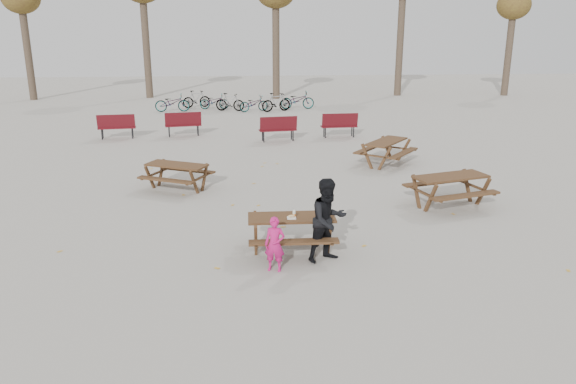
{
  "coord_description": "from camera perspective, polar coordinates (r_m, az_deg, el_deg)",
  "views": [
    {
      "loc": [
        -0.88,
        -10.92,
        4.64
      ],
      "look_at": [
        0.0,
        1.0,
        1.0
      ],
      "focal_mm": 35.0,
      "sensor_mm": 36.0,
      "label": 1
    }
  ],
  "objects": [
    {
      "name": "picnic_table_far",
      "position": [
        19.21,
        9.91,
        3.96
      ],
      "size": [
        2.36,
        2.42,
        0.81
      ],
      "primitive_type": null,
      "rotation": [
        0.0,
        0.0,
        0.9
      ],
      "color": "#3C2115",
      "rests_on": "ground"
    },
    {
      "name": "adult",
      "position": [
        11.18,
        4.11,
        -2.88
      ],
      "size": [
        1.04,
        0.96,
        1.71
      ],
      "primitive_type": "imported",
      "rotation": [
        0.0,
        0.0,
        0.49
      ],
      "color": "black",
      "rests_on": "ground"
    },
    {
      "name": "soda_bottle",
      "position": [
        11.51,
        0.63,
        -2.3
      ],
      "size": [
        0.07,
        0.07,
        0.17
      ],
      "color": "silver",
      "rests_on": "main_picnic_table"
    },
    {
      "name": "bread_roll",
      "position": [
        11.46,
        0.36,
        -2.45
      ],
      "size": [
        0.14,
        0.06,
        0.05
      ],
      "primitive_type": "ellipsoid",
      "color": "tan",
      "rests_on": "food_tray"
    },
    {
      "name": "park_bench_row",
      "position": [
        23.43,
        -6.01,
        6.71
      ],
      "size": [
        10.76,
        2.08,
        1.03
      ],
      "color": "maroon",
      "rests_on": "ground"
    },
    {
      "name": "fallen_leaves",
      "position": [
        14.26,
        1.56,
        -2.04
      ],
      "size": [
        11.0,
        11.0,
        0.01
      ],
      "primitive_type": null,
      "color": "gold",
      "rests_on": "ground"
    },
    {
      "name": "picnic_table_east",
      "position": [
        15.17,
        16.11,
        0.09
      ],
      "size": [
        2.29,
        2.04,
        0.83
      ],
      "primitive_type": null,
      "rotation": [
        0.0,
        0.0,
        0.29
      ],
      "color": "#3C2115",
      "rests_on": "ground"
    },
    {
      "name": "picnic_table_north",
      "position": [
        16.38,
        -11.19,
        1.52
      ],
      "size": [
        2.18,
        2.02,
        0.75
      ],
      "primitive_type": null,
      "rotation": [
        0.0,
        0.0,
        -0.44
      ],
      "color": "#3C2115",
      "rests_on": "ground"
    },
    {
      "name": "main_picnic_table",
      "position": [
        11.68,
        0.36,
        -3.37
      ],
      "size": [
        1.8,
        1.45,
        0.78
      ],
      "color": "#3C2115",
      "rests_on": "ground"
    },
    {
      "name": "child",
      "position": [
        10.81,
        -1.35,
        -5.34
      ],
      "size": [
        0.45,
        0.34,
        1.09
      ],
      "primitive_type": "imported",
      "rotation": [
        0.0,
        0.0,
        -0.23
      ],
      "color": "#C31869",
      "rests_on": "ground"
    },
    {
      "name": "food_tray",
      "position": [
        11.47,
        0.36,
        -2.65
      ],
      "size": [
        0.18,
        0.11,
        0.03
      ],
      "primitive_type": "cube",
      "color": "white",
      "rests_on": "main_picnic_table"
    },
    {
      "name": "ground",
      "position": [
        11.89,
        0.36,
        -6.02
      ],
      "size": [
        80.0,
        80.0,
        0.0
      ],
      "primitive_type": "plane",
      "color": "gray",
      "rests_on": "ground"
    },
    {
      "name": "bicycle_row",
      "position": [
        31.0,
        -5.31,
        9.14
      ],
      "size": [
        8.63,
        2.84,
        1.0
      ],
      "color": "black",
      "rests_on": "ground"
    }
  ]
}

